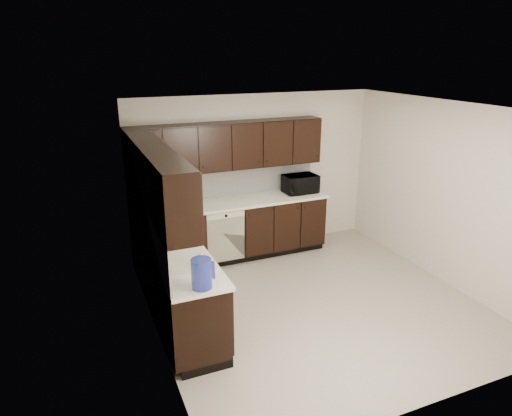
{
  "coord_description": "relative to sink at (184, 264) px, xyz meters",
  "views": [
    {
      "loc": [
        -2.7,
        -4.51,
        3.11
      ],
      "look_at": [
        -0.56,
        0.6,
        1.19
      ],
      "focal_mm": 32.0,
      "sensor_mm": 36.0,
      "label": 1
    }
  ],
  "objects": [
    {
      "name": "blue_pitcher",
      "position": [
        0.01,
        -0.69,
        0.21
      ],
      "size": [
        0.22,
        0.22,
        0.3
      ],
      "primitive_type": "cylinder",
      "rotation": [
        0.0,
        0.0,
        0.08
      ],
      "color": "#101E98",
      "rests_on": "countertop"
    },
    {
      "name": "upper_cabinets",
      "position": [
        0.58,
        1.22,
        0.89
      ],
      "size": [
        3.0,
        2.8,
        0.7
      ],
      "color": "black",
      "rests_on": "wall_back"
    },
    {
      "name": "wall_front",
      "position": [
        1.68,
        -1.99,
        0.37
      ],
      "size": [
        4.0,
        0.02,
        2.5
      ],
      "primitive_type": "cube",
      "color": "beige",
      "rests_on": "floor"
    },
    {
      "name": "wall_right",
      "position": [
        3.68,
        0.01,
        0.37
      ],
      "size": [
        0.02,
        4.0,
        2.5
      ],
      "primitive_type": "cube",
      "color": "beige",
      "rests_on": "floor"
    },
    {
      "name": "soap_bottle_a",
      "position": [
        0.13,
        -0.25,
        0.15
      ],
      "size": [
        0.09,
        0.09,
        0.19
      ],
      "primitive_type": "imported",
      "rotation": [
        0.0,
        0.0,
        -0.04
      ],
      "color": "gray",
      "rests_on": "countertop"
    },
    {
      "name": "countertop",
      "position": [
        0.67,
        1.12,
        0.04
      ],
      "size": [
        3.03,
        2.83,
        0.04
      ],
      "color": "white",
      "rests_on": "lower_cabinets"
    },
    {
      "name": "teal_tumbler",
      "position": [
        0.2,
        0.33,
        0.16
      ],
      "size": [
        0.09,
        0.09,
        0.21
      ],
      "primitive_type": "cylinder",
      "rotation": [
        0.0,
        0.0,
        -0.0
      ],
      "color": "#0B767C",
      "rests_on": "countertop"
    },
    {
      "name": "soap_bottle_b",
      "position": [
        -0.18,
        0.26,
        0.2
      ],
      "size": [
        0.14,
        0.14,
        0.27
      ],
      "primitive_type": "imported",
      "rotation": [
        0.0,
        0.0,
        -0.43
      ],
      "color": "gray",
      "rests_on": "countertop"
    },
    {
      "name": "dishwasher",
      "position": [
        0.98,
        1.42,
        -0.33
      ],
      "size": [
        0.58,
        0.04,
        0.78
      ],
      "color": "beige",
      "rests_on": "lower_cabinets"
    },
    {
      "name": "floor",
      "position": [
        1.68,
        0.01,
        -0.88
      ],
      "size": [
        4.0,
        4.0,
        0.0
      ],
      "primitive_type": "plane",
      "color": "#ACA08E",
      "rests_on": "ground"
    },
    {
      "name": "paper_towel_roll",
      "position": [
        0.1,
        0.58,
        0.22
      ],
      "size": [
        0.19,
        0.19,
        0.32
      ],
      "primitive_type": "cylinder",
      "rotation": [
        0.0,
        0.0,
        -0.42
      ],
      "color": "silver",
      "rests_on": "countertop"
    },
    {
      "name": "microwave",
      "position": [
        2.36,
        1.71,
        0.2
      ],
      "size": [
        0.53,
        0.37,
        0.29
      ],
      "primitive_type": "imported",
      "rotation": [
        0.0,
        0.0,
        0.02
      ],
      "color": "black",
      "rests_on": "countertop"
    },
    {
      "name": "ceiling",
      "position": [
        1.68,
        0.01,
        1.62
      ],
      "size": [
        4.0,
        4.0,
        0.0
      ],
      "primitive_type": "plane",
      "rotation": [
        3.14,
        0.0,
        0.0
      ],
      "color": "white",
      "rests_on": "wall_back"
    },
    {
      "name": "sink",
      "position": [
        0.0,
        0.0,
        0.0
      ],
      "size": [
        0.54,
        0.82,
        0.42
      ],
      "color": "beige",
      "rests_on": "countertop"
    },
    {
      "name": "lower_cabinets",
      "position": [
        0.67,
        1.12,
        -0.47
      ],
      "size": [
        3.0,
        2.8,
        0.9
      ],
      "color": "black",
      "rests_on": "floor"
    },
    {
      "name": "backsplash",
      "position": [
        0.46,
        1.33,
        0.3
      ],
      "size": [
        3.0,
        2.8,
        0.48
      ],
      "color": "white",
      "rests_on": "countertop"
    },
    {
      "name": "wall_left",
      "position": [
        -0.32,
        0.01,
        0.37
      ],
      "size": [
        0.02,
        4.0,
        2.5
      ],
      "primitive_type": "cube",
      "color": "beige",
      "rests_on": "floor"
    },
    {
      "name": "storage_bin",
      "position": [
        0.06,
        1.21,
        0.16
      ],
      "size": [
        0.57,
        0.49,
        0.19
      ],
      "primitive_type": "cube",
      "rotation": [
        0.0,
        0.0,
        0.29
      ],
      "color": "white",
      "rests_on": "countertop"
    },
    {
      "name": "wall_back",
      "position": [
        1.68,
        2.01,
        0.37
      ],
      "size": [
        4.0,
        0.02,
        2.5
      ],
      "primitive_type": "cube",
      "color": "beige",
      "rests_on": "floor"
    },
    {
      "name": "toaster_oven",
      "position": [
        0.16,
        1.71,
        0.18
      ],
      "size": [
        0.42,
        0.34,
        0.24
      ],
      "primitive_type": "cube",
      "rotation": [
        0.0,
        0.0,
        -0.15
      ],
      "color": "#B0B0B2",
      "rests_on": "countertop"
    }
  ]
}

